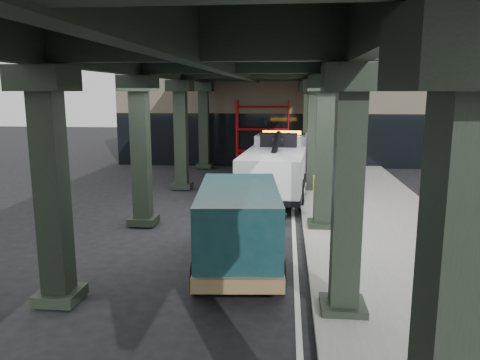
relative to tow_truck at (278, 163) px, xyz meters
The scene contains 8 objects.
ground 7.72m from the tow_truck, 97.87° to the right, with size 90.00×90.00×0.00m, color black.
sidewalk 6.64m from the tow_truck, 57.94° to the right, with size 5.00×40.00×0.15m, color gray.
lane_stripe 5.72m from the tow_truck, 83.19° to the right, with size 0.12×38.00×0.01m, color silver.
viaduct 7.03m from the tow_truck, 104.62° to the right, with size 7.40×32.00×6.40m.
building 12.79m from the tow_truck, 85.60° to the left, with size 22.00×10.00×8.00m, color #C6B793.
scaffolding 7.24m from the tow_truck, 98.31° to the left, with size 3.08×0.88×4.00m.
tow_truck is the anchor object (origin of this frame).
towed_van 9.01m from the tow_truck, 95.23° to the right, with size 2.53×5.45×2.15m.
Camera 1 is at (1.40, -13.00, 4.50)m, focal length 35.00 mm.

